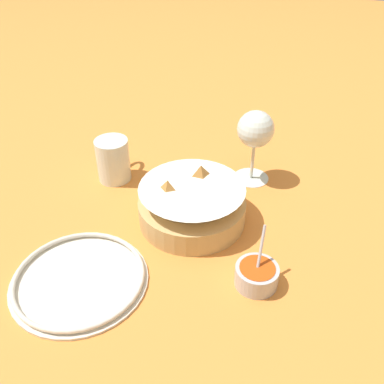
% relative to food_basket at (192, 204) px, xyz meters
% --- Properties ---
extents(ground_plane, '(4.00, 4.00, 0.00)m').
position_rel_food_basket_xyz_m(ground_plane, '(0.04, 0.02, -0.04)').
color(ground_plane, orange).
extents(food_basket, '(0.20, 0.20, 0.10)m').
position_rel_food_basket_xyz_m(food_basket, '(0.00, 0.00, 0.00)').
color(food_basket, tan).
rests_on(food_basket, ground_plane).
extents(sauce_cup, '(0.07, 0.07, 0.10)m').
position_rel_food_basket_xyz_m(sauce_cup, '(-0.12, -0.15, -0.02)').
color(sauce_cup, '#B7B7BC').
rests_on(sauce_cup, ground_plane).
extents(wine_glass, '(0.08, 0.08, 0.16)m').
position_rel_food_basket_xyz_m(wine_glass, '(0.17, -0.08, 0.08)').
color(wine_glass, silver).
rests_on(wine_glass, ground_plane).
extents(beer_mug, '(0.11, 0.07, 0.09)m').
position_rel_food_basket_xyz_m(beer_mug, '(0.09, 0.20, 0.01)').
color(beer_mug, silver).
rests_on(beer_mug, ground_plane).
extents(side_plate, '(0.23, 0.23, 0.01)m').
position_rel_food_basket_xyz_m(side_plate, '(-0.21, 0.13, -0.03)').
color(side_plate, silver).
rests_on(side_plate, ground_plane).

